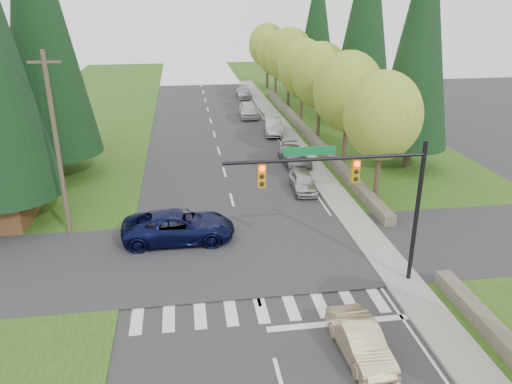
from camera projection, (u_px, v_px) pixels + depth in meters
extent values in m
plane|color=#28282B|center=(275.00, 360.00, 18.33)|extent=(120.00, 120.00, 0.00)
cube|color=#254512|center=(393.00, 168.00, 38.47)|extent=(14.00, 110.00, 0.06)
cube|color=#254512|center=(41.00, 185.00, 34.93)|extent=(14.00, 110.00, 0.06)
cube|color=#28282B|center=(247.00, 255.00, 25.68)|extent=(120.00, 8.00, 0.10)
cube|color=gray|center=(310.00, 163.00, 39.46)|extent=(1.80, 80.00, 0.13)
cube|color=gray|center=(300.00, 163.00, 39.34)|extent=(0.20, 80.00, 0.13)
cube|color=#4C4438|center=(307.00, 133.00, 46.94)|extent=(0.70, 40.00, 0.70)
cylinder|color=black|center=(417.00, 214.00, 22.19)|extent=(0.20, 0.20, 6.80)
cylinder|color=black|center=(326.00, 159.00, 20.56)|extent=(8.60, 0.16, 0.16)
cube|color=#0C662D|center=(310.00, 151.00, 20.38)|extent=(2.20, 0.04, 0.35)
cube|color=#BF8C0C|center=(355.00, 171.00, 20.96)|extent=(0.32, 0.24, 1.00)
sphere|color=#FF0C05|center=(357.00, 164.00, 20.70)|extent=(0.22, 0.22, 0.22)
cube|color=#BF8C0C|center=(262.00, 176.00, 20.42)|extent=(0.32, 0.24, 1.00)
sphere|color=#FF0C05|center=(262.00, 169.00, 20.16)|extent=(0.22, 0.22, 0.22)
cylinder|color=#473828|center=(57.00, 148.00, 26.21)|extent=(0.24, 0.24, 10.00)
cube|color=#473828|center=(44.00, 62.00, 24.58)|extent=(1.60, 0.10, 0.12)
cylinder|color=#38281C|center=(378.00, 166.00, 31.56)|extent=(0.32, 0.32, 4.76)
ellipsoid|color=olive|center=(383.00, 116.00, 30.37)|extent=(4.80, 4.80, 5.52)
cylinder|color=#38281C|center=(345.00, 136.00, 37.98)|extent=(0.32, 0.32, 4.93)
ellipsoid|color=olive|center=(348.00, 92.00, 36.74)|extent=(5.20, 5.20, 5.98)
cylinder|color=#38281C|center=(319.00, 114.00, 44.36)|extent=(0.32, 0.32, 5.04)
ellipsoid|color=olive|center=(321.00, 76.00, 43.09)|extent=(5.00, 5.00, 5.75)
cylinder|color=#38281C|center=(302.00, 100.00, 50.85)|extent=(0.32, 0.32, 4.82)
ellipsoid|color=olive|center=(303.00, 68.00, 49.64)|extent=(5.00, 5.00, 5.75)
cylinder|color=#38281C|center=(288.00, 87.00, 57.23)|extent=(0.32, 0.32, 5.15)
ellipsoid|color=olive|center=(289.00, 55.00, 55.93)|extent=(5.40, 5.40, 6.21)
cylinder|color=#38281C|center=(276.00, 79.00, 63.72)|extent=(0.32, 0.32, 4.70)
ellipsoid|color=olive|center=(276.00, 53.00, 62.53)|extent=(4.80, 4.80, 5.52)
cylinder|color=#38281C|center=(267.00, 70.00, 70.11)|extent=(0.32, 0.32, 4.98)
ellipsoid|color=olive|center=(267.00, 45.00, 68.86)|extent=(5.20, 5.20, 5.98)
cylinder|color=#38281C|center=(12.00, 206.00, 29.05)|extent=(0.50, 0.50, 2.00)
cylinder|color=#38281C|center=(60.00, 163.00, 36.54)|extent=(0.50, 0.50, 2.00)
cone|color=black|center=(37.00, 14.00, 32.72)|extent=(6.46, 6.46, 19.00)
cylinder|color=#38281C|center=(50.00, 141.00, 41.78)|extent=(0.50, 0.50, 2.00)
cone|color=black|center=(32.00, 25.00, 38.33)|extent=(5.78, 5.78, 17.00)
cylinder|color=#38281C|center=(407.00, 155.00, 38.24)|extent=(0.50, 0.50, 2.00)
cone|color=black|center=(421.00, 35.00, 34.98)|extent=(5.44, 5.44, 16.00)
cylinder|color=#38281C|center=(358.00, 114.00, 51.24)|extent=(0.50, 0.50, 2.00)
cone|color=black|center=(366.00, 13.00, 47.61)|extent=(6.12, 6.12, 18.00)
cylinder|color=#38281C|center=(314.00, 90.00, 63.97)|extent=(0.50, 0.50, 2.00)
cone|color=black|center=(317.00, 22.00, 60.89)|extent=(5.10, 5.10, 15.00)
imported|color=beige|center=(360.00, 341.00, 18.37)|extent=(1.63, 4.00, 1.29)
imported|color=#0A0E34|center=(179.00, 227.00, 26.92)|extent=(6.04, 2.85, 1.67)
imported|color=#B1B1B6|center=(303.00, 182.00, 33.84)|extent=(1.74, 3.90, 1.30)
imported|color=gray|center=(294.00, 156.00, 39.06)|extent=(2.12, 4.75, 1.35)
imported|color=#A6A6AB|center=(273.00, 126.00, 47.52)|extent=(2.05, 4.66, 1.49)
imported|color=silver|center=(248.00, 110.00, 54.10)|extent=(2.17, 4.82, 1.61)
imported|color=#A7A7AC|center=(244.00, 92.00, 64.38)|extent=(1.97, 4.50, 1.29)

